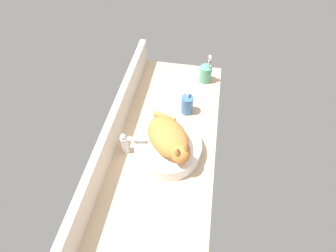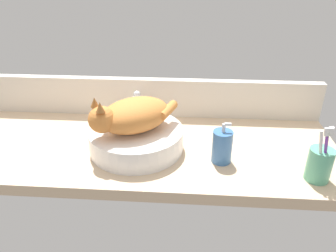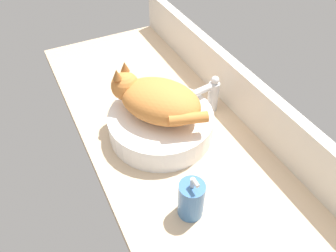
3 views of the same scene
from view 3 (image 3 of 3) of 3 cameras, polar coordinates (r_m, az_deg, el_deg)
ground_plane at (r=106.78cm, az=0.89°, el=-2.06°), size 139.55×53.81×4.00cm
backsplash_panel at (r=111.04cm, az=12.61°, el=5.78°), size 139.55×3.60×16.02cm
sink_basin at (r=102.84cm, az=-1.24°, el=0.34°), size 32.76×32.76×7.81cm
cat at (r=96.85cm, az=-2.07°, el=4.69°), size 30.19×28.69×14.00cm
faucet at (r=109.94cm, az=7.49°, el=5.66°), size 4.20×11.86×13.60cm
soap_dispenser at (r=83.16cm, az=4.06°, el=-12.61°), size 6.59×6.59×14.43cm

